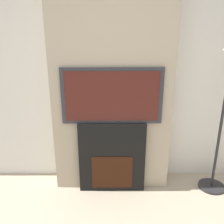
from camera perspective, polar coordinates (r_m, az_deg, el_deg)
wall_back at (r=2.87m, az=-0.05°, el=9.69°), size 6.00×0.06×2.70m
chimney_breast at (r=2.70m, az=-0.03°, el=9.07°), size 1.30×0.29×2.70m
fireplace at (r=2.88m, az=0.00°, el=-10.15°), size 0.74×0.15×0.83m
television at (r=2.60m, az=0.00°, el=3.71°), size 1.06×0.07×0.60m
floor_lamp at (r=2.88m, az=24.26°, el=1.64°), size 0.31×0.31×1.70m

